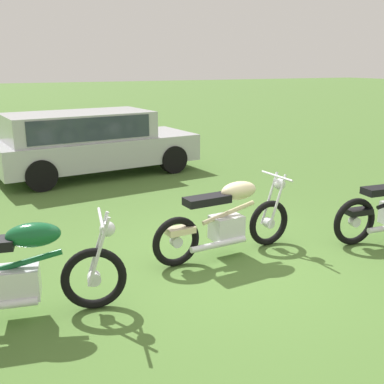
% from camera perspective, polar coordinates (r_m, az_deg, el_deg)
% --- Properties ---
extents(ground_plane, '(120.00, 120.00, 0.00)m').
position_cam_1_polar(ground_plane, '(5.96, 5.07, -8.87)').
color(ground_plane, '#476B2D').
extents(motorcycle_green, '(2.14, 0.75, 1.02)m').
position_cam_1_polar(motorcycle_green, '(4.89, -20.65, -9.25)').
color(motorcycle_green, black).
rests_on(motorcycle_green, ground).
extents(motorcycle_cream, '(2.09, 0.64, 1.02)m').
position_cam_1_polar(motorcycle_cream, '(6.08, 4.35, -3.40)').
color(motorcycle_cream, black).
rests_on(motorcycle_cream, ground).
extents(car_silver, '(4.57, 2.21, 1.43)m').
position_cam_1_polar(car_silver, '(10.68, -12.62, 6.44)').
color(car_silver, '#B2B5BA').
rests_on(car_silver, ground).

